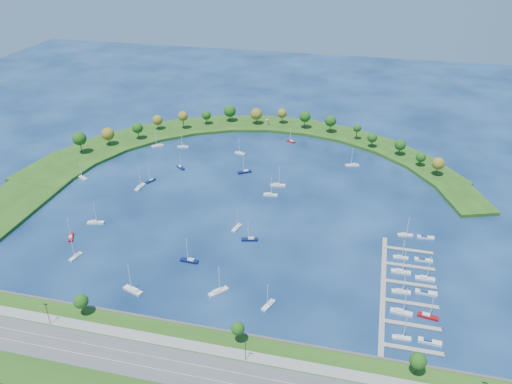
% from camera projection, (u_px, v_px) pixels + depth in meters
% --- Properties ---
extents(ground, '(700.00, 700.00, 0.00)m').
position_uv_depth(ground, '(245.00, 201.00, 290.78)').
color(ground, '#071A3D').
rests_on(ground, ground).
extents(south_shoreline, '(420.00, 43.10, 11.60)m').
position_uv_depth(south_shoreline, '(160.00, 363.00, 185.70)').
color(south_shoreline, '#214B14').
rests_on(south_shoreline, ground).
extents(breakwater, '(286.74, 247.64, 2.00)m').
position_uv_depth(breakwater, '(197.00, 157.00, 341.28)').
color(breakwater, '#214B14').
rests_on(breakwater, ground).
extents(breakwater_trees, '(238.01, 93.84, 15.26)m').
position_uv_depth(breakwater_trees, '(243.00, 126.00, 363.82)').
color(breakwater_trees, '#382314').
rests_on(breakwater_trees, breakwater).
extents(harbor_tower, '(2.60, 2.60, 4.02)m').
position_uv_depth(harbor_tower, '(267.00, 122.00, 388.49)').
color(harbor_tower, gray).
rests_on(harbor_tower, breakwater).
extents(dock_system, '(24.28, 82.00, 1.60)m').
position_uv_depth(dock_system, '(400.00, 292.00, 221.18)').
color(dock_system, gray).
rests_on(dock_system, ground).
extents(moored_boat_0, '(7.93, 8.74, 13.59)m').
position_uv_depth(moored_boat_0, '(218.00, 291.00, 220.57)').
color(moored_boat_0, silver).
rests_on(moored_boat_0, ground).
extents(moored_boat_1, '(9.24, 4.20, 13.12)m').
position_uv_depth(moored_boat_1, '(278.00, 185.00, 306.19)').
color(moored_boat_1, silver).
rests_on(moored_boat_1, ground).
extents(moored_boat_2, '(3.98, 8.09, 11.45)m').
position_uv_depth(moored_boat_2, '(237.00, 227.00, 265.25)').
color(moored_boat_2, silver).
rests_on(moored_boat_2, ground).
extents(moored_boat_3, '(7.50, 5.24, 10.85)m').
position_uv_depth(moored_boat_3, '(83.00, 177.00, 315.08)').
color(moored_boat_3, silver).
rests_on(moored_boat_3, ground).
extents(moored_boat_4, '(8.55, 6.99, 12.82)m').
position_uv_depth(moored_boat_4, '(245.00, 171.00, 321.99)').
color(moored_boat_4, '#0A1240').
rests_on(moored_boat_4, ground).
extents(moored_boat_5, '(6.91, 6.06, 10.60)m').
position_uv_depth(moored_boat_5, '(180.00, 167.00, 327.73)').
color(moored_boat_5, '#0A1240').
rests_on(moored_boat_5, ground).
extents(moored_boat_6, '(8.74, 2.84, 12.69)m').
position_uv_depth(moored_boat_6, '(189.00, 260.00, 240.31)').
color(moored_boat_6, '#0A1240').
rests_on(moored_boat_6, ground).
extents(moored_boat_7, '(5.49, 7.76, 11.25)m').
position_uv_depth(moored_boat_7, '(71.00, 237.00, 257.69)').
color(moored_boat_7, maroon).
rests_on(moored_boat_7, ground).
extents(moored_boat_8, '(8.36, 3.02, 12.03)m').
position_uv_depth(moored_boat_8, '(270.00, 194.00, 296.09)').
color(moored_boat_8, silver).
rests_on(moored_boat_8, ground).
extents(moored_boat_9, '(8.51, 4.19, 12.06)m').
position_uv_depth(moored_boat_9, '(250.00, 239.00, 255.89)').
color(moored_boat_9, '#0A1240').
rests_on(moored_boat_9, ground).
extents(moored_boat_10, '(3.42, 9.15, 13.13)m').
position_uv_depth(moored_boat_10, '(140.00, 187.00, 304.19)').
color(moored_boat_10, silver).
rests_on(moored_boat_10, ground).
extents(moored_boat_11, '(4.78, 7.28, 10.44)m').
position_uv_depth(moored_boat_11, '(151.00, 180.00, 311.49)').
color(moored_boat_11, '#0A1240').
rests_on(moored_boat_11, ground).
extents(moored_boat_12, '(7.80, 3.53, 11.08)m').
position_uv_depth(moored_boat_12, '(183.00, 146.00, 356.36)').
color(moored_boat_12, silver).
rests_on(moored_boat_12, ground).
extents(moored_boat_13, '(7.73, 3.90, 10.94)m').
position_uv_depth(moored_boat_13, '(240.00, 153.00, 346.82)').
color(moored_boat_13, silver).
rests_on(moored_boat_13, ground).
extents(moored_boat_14, '(4.92, 8.18, 11.63)m').
position_uv_depth(moored_boat_14, '(268.00, 305.00, 213.24)').
color(moored_boat_14, silver).
rests_on(moored_boat_14, ground).
extents(moored_boat_15, '(8.17, 6.30, 12.06)m').
position_uv_depth(moored_boat_15, '(158.00, 145.00, 357.89)').
color(moored_boat_15, silver).
rests_on(moored_boat_15, ground).
extents(moored_boat_16, '(6.96, 5.31, 10.24)m').
position_uv_depth(moored_boat_16, '(291.00, 141.00, 364.84)').
color(moored_boat_16, maroon).
rests_on(moored_boat_16, ground).
extents(moored_boat_17, '(3.71, 7.66, 10.85)m').
position_uv_depth(moored_boat_17, '(76.00, 256.00, 243.22)').
color(moored_boat_17, silver).
rests_on(moored_boat_17, ground).
extents(moored_boat_18, '(9.88, 5.72, 14.02)m').
position_uv_depth(moored_boat_18, '(133.00, 290.00, 221.34)').
color(moored_boat_18, silver).
rests_on(moored_boat_18, ground).
extents(moored_boat_19, '(9.03, 4.59, 12.79)m').
position_uv_depth(moored_boat_19, '(352.00, 165.00, 330.39)').
color(moored_boat_19, silver).
rests_on(moored_boat_19, ground).
extents(moored_boat_20, '(9.04, 4.63, 12.79)m').
position_uv_depth(moored_boat_20, '(95.00, 222.00, 269.65)').
color(moored_boat_20, silver).
rests_on(moored_boat_20, ground).
extents(docked_boat_0, '(7.23, 2.35, 10.50)m').
position_uv_depth(docked_boat_0, '(402.00, 337.00, 196.95)').
color(docked_boat_0, silver).
rests_on(docked_boat_0, ground).
extents(docked_boat_1, '(8.92, 3.12, 1.79)m').
position_uv_depth(docked_boat_1, '(430.00, 342.00, 195.25)').
color(docked_boat_1, silver).
rests_on(docked_boat_1, ground).
extents(docked_boat_2, '(9.18, 3.64, 13.13)m').
position_uv_depth(docked_boat_2, '(401.00, 312.00, 209.37)').
color(docked_boat_2, silver).
rests_on(docked_boat_2, ground).
extents(docked_boat_3, '(8.64, 3.75, 12.29)m').
position_uv_depth(docked_boat_3, '(428.00, 316.00, 207.36)').
color(docked_boat_3, maroon).
rests_on(docked_boat_3, ground).
extents(docked_boat_4, '(8.21, 2.81, 11.87)m').
position_uv_depth(docked_boat_4, '(401.00, 291.00, 220.67)').
color(docked_boat_4, silver).
rests_on(docked_boat_4, ground).
extents(docked_boat_5, '(9.32, 2.99, 1.88)m').
position_uv_depth(docked_boat_5, '(426.00, 293.00, 220.24)').
color(docked_boat_5, silver).
rests_on(docked_boat_5, ground).
extents(docked_boat_6, '(8.71, 2.47, 12.80)m').
position_uv_depth(docked_boat_6, '(401.00, 271.00, 232.78)').
color(docked_boat_6, silver).
rests_on(docked_boat_6, ground).
extents(docked_boat_7, '(8.70, 2.59, 12.72)m').
position_uv_depth(docked_boat_7, '(425.00, 278.00, 228.58)').
color(docked_boat_7, silver).
rests_on(docked_boat_7, ground).
extents(docked_boat_8, '(7.06, 2.02, 10.36)m').
position_uv_depth(docked_boat_8, '(401.00, 257.00, 242.69)').
color(docked_boat_8, silver).
rests_on(docked_boat_8, ground).
extents(docked_boat_9, '(8.39, 2.44, 1.71)m').
position_uv_depth(docked_boat_9, '(423.00, 260.00, 240.95)').
color(docked_boat_9, silver).
rests_on(docked_boat_9, ground).
extents(docked_boat_10, '(7.85, 3.30, 11.18)m').
position_uv_depth(docked_boat_10, '(405.00, 234.00, 259.35)').
color(docked_boat_10, silver).
rests_on(docked_boat_10, ground).
extents(docked_boat_11, '(8.43, 2.82, 1.69)m').
position_uv_depth(docked_boat_11, '(425.00, 237.00, 257.70)').
color(docked_boat_11, silver).
rests_on(docked_boat_11, ground).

